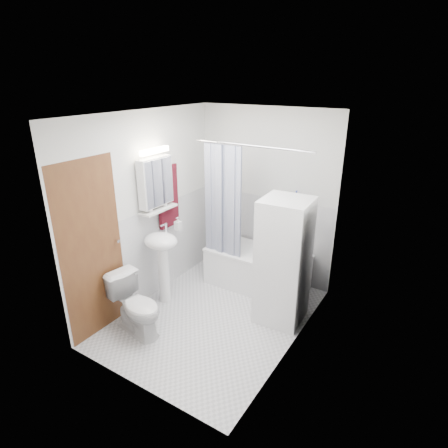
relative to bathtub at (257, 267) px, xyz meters
The scene contains 20 objects.
floor 0.97m from the bathtub, 96.13° to the right, with size 2.60×2.60×0.00m, color silver.
room_walls 1.51m from the bathtub, 96.13° to the right, with size 2.60×2.60×2.60m.
wainscot 0.71m from the bathtub, 98.95° to the right, with size 1.98×2.58×2.58m.
door 1.94m from the bathtub, 125.51° to the right, with size 0.05×2.00×2.00m.
bathtub is the anchor object (origin of this frame).
tub_spout 0.68m from the bathtub, 58.78° to the left, with size 0.04×0.04×0.12m, color silver.
curtain_rod 1.73m from the bathtub, 90.00° to the right, with size 0.02×0.02×1.56m, color silver.
shower_curtain 1.08m from the bathtub, 146.53° to the right, with size 0.55×0.02×1.45m.
sink 1.35m from the bathtub, 131.58° to the right, with size 0.44×0.37×1.04m.
medicine_cabinet 1.82m from the bathtub, 140.75° to the right, with size 0.13×0.50×0.71m.
shelf 1.57m from the bathtub, 140.33° to the right, with size 0.18×0.54×0.03m, color silver.
shower_caddy 0.95m from the bathtub, 52.00° to the left, with size 0.22×0.06×0.02m, color silver.
towel 1.56m from the bathtub, 151.21° to the right, with size 0.07×0.34×0.83m.
washer_dryer 0.89m from the bathtub, 40.44° to the right, with size 0.57×0.56×1.51m.
toilet 1.75m from the bathtub, 113.18° to the right, with size 0.38×0.69×0.67m, color white.
soap_pump 1.24m from the bathtub, 140.36° to the right, with size 0.08×0.17×0.08m, color gray.
shelf_bottle 1.68m from the bathtub, 135.55° to the right, with size 0.07×0.18×0.07m, color gray.
shelf_cup 1.55m from the bathtub, 144.70° to the right, with size 0.10×0.09×0.10m, color gray.
shampoo_a 1.02m from the bathtub, 51.87° to the left, with size 0.13×0.17×0.13m, color gray.
shampoo_b 1.03m from the bathtub, 40.76° to the left, with size 0.08×0.21×0.08m, color #283BA0.
Camera 1 is at (2.15, -3.19, 2.76)m, focal length 30.00 mm.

